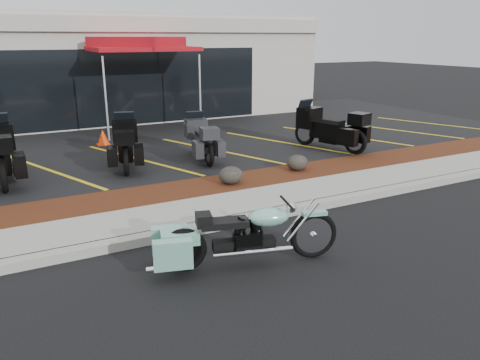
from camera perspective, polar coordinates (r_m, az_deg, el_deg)
ground at (r=7.43m, az=0.37°, el=-8.28°), size 90.00×90.00×0.00m
curb at (r=8.13m, az=-2.63°, el=-5.40°), size 24.00×0.25×0.15m
sidewalk at (r=8.73m, az=-4.59°, el=-3.84°), size 24.00×1.20×0.15m
mulch_bed at (r=9.78m, az=-7.38°, el=-1.58°), size 24.00×1.20×0.16m
upper_lot at (r=14.80m, az=-14.78°, el=4.35°), size 26.00×9.60×0.15m
dealership_building at (r=20.67m, az=-19.36°, el=12.83°), size 18.00×8.16×4.00m
boulder_mid at (r=10.00m, az=-1.15°, el=0.60°), size 0.53×0.44×0.38m
boulder_right at (r=11.12m, az=6.99°, el=2.13°), size 0.52×0.43×0.37m
hero_cruiser at (r=7.00m, az=8.97°, el=-5.84°), size 2.80×1.38×0.96m
touring_black_mid at (r=12.32m, az=-13.79°, el=5.26°), size 1.33×2.27×1.24m
touring_grey at (r=12.66m, az=-5.50°, el=5.79°), size 1.06×2.09×1.16m
touring_black_rear at (r=13.76m, az=7.96°, el=6.98°), size 1.54×2.46×1.34m
traffic_cone at (r=14.33m, az=-16.36°, el=5.04°), size 0.45×0.45×0.45m
popup_canopy at (r=16.45m, az=-12.28°, el=15.73°), size 4.32×4.32×3.04m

